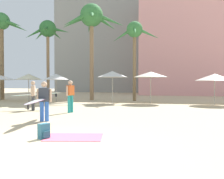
# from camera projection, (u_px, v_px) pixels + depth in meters

# --- Properties ---
(ground) EXTENTS (120.00, 120.00, 0.00)m
(ground) POSITION_uv_depth(u_px,v_px,m) (28.00, 151.00, 5.54)
(ground) COLOR #C6B28C
(hotel_pink) EXTENTS (16.38, 9.39, 14.63)m
(hotel_pink) POSITION_uv_depth(u_px,v_px,m) (202.00, 42.00, 33.92)
(hotel_pink) COLOR pink
(hotel_pink) RESTS_ON ground
(palm_tree_far_left) EXTENTS (5.04, 4.48, 8.21)m
(palm_tree_far_left) POSITION_uv_depth(u_px,v_px,m) (1.00, 30.00, 23.10)
(palm_tree_far_left) COLOR brown
(palm_tree_far_left) RESTS_ON ground
(palm_tree_left) EXTENTS (6.11, 5.85, 8.79)m
(palm_tree_left) POSITION_uv_depth(u_px,v_px,m) (92.00, 20.00, 22.35)
(palm_tree_left) COLOR #896B4C
(palm_tree_left) RESTS_ON ground
(palm_tree_center) EXTENTS (4.27, 4.24, 6.95)m
(palm_tree_center) POSITION_uv_depth(u_px,v_px,m) (135.00, 35.00, 21.39)
(palm_tree_center) COLOR brown
(palm_tree_center) RESTS_ON ground
(palm_tree_right) EXTENTS (4.41, 4.56, 7.69)m
(palm_tree_right) POSITION_uv_depth(u_px,v_px,m) (48.00, 33.00, 23.89)
(palm_tree_right) COLOR #896B4C
(palm_tree_right) RESTS_ON ground
(cafe_umbrella_0) EXTENTS (2.12, 2.12, 2.34)m
(cafe_umbrella_0) POSITION_uv_depth(u_px,v_px,m) (56.00, 77.00, 20.51)
(cafe_umbrella_0) COLOR gray
(cafe_umbrella_0) RESTS_ON ground
(cafe_umbrella_1) EXTENTS (2.22, 2.22, 2.36)m
(cafe_umbrella_1) POSITION_uv_depth(u_px,v_px,m) (29.00, 77.00, 20.91)
(cafe_umbrella_1) COLOR gray
(cafe_umbrella_1) RESTS_ON ground
(cafe_umbrella_2) EXTENTS (2.69, 2.69, 2.22)m
(cafe_umbrella_2) POSITION_uv_depth(u_px,v_px,m) (215.00, 77.00, 17.42)
(cafe_umbrella_2) COLOR gray
(cafe_umbrella_2) RESTS_ON ground
(cafe_umbrella_3) EXTENTS (2.65, 2.65, 2.43)m
(cafe_umbrella_3) POSITION_uv_depth(u_px,v_px,m) (151.00, 74.00, 18.64)
(cafe_umbrella_3) COLOR gray
(cafe_umbrella_3) RESTS_ON ground
(cafe_umbrella_4) EXTENTS (2.70, 2.70, 2.27)m
(cafe_umbrella_4) POSITION_uv_depth(u_px,v_px,m) (0.00, 77.00, 21.42)
(cafe_umbrella_4) COLOR gray
(cafe_umbrella_4) RESTS_ON ground
(cafe_umbrella_5) EXTENTS (2.36, 2.36, 2.50)m
(cafe_umbrella_5) POSITION_uv_depth(u_px,v_px,m) (112.00, 74.00, 19.09)
(cafe_umbrella_5) COLOR gray
(cafe_umbrella_5) RESTS_ON ground
(beach_towel) EXTENTS (1.78, 1.37, 0.01)m
(beach_towel) POSITION_uv_depth(u_px,v_px,m) (74.00, 137.00, 6.97)
(beach_towel) COLOR #EF6684
(beach_towel) RESTS_ON ground
(backpack) EXTENTS (0.33, 0.35, 0.42)m
(backpack) POSITION_uv_depth(u_px,v_px,m) (44.00, 131.00, 6.82)
(backpack) COLOR #2F6880
(backpack) RESTS_ON ground
(person_near_left) EXTENTS (0.91, 3.17, 1.62)m
(person_near_left) POSITION_uv_depth(u_px,v_px,m) (43.00, 100.00, 9.78)
(person_near_left) COLOR blue
(person_near_left) RESTS_ON ground
(person_mid_left) EXTENTS (2.78, 1.31, 1.68)m
(person_mid_left) POSITION_uv_depth(u_px,v_px,m) (34.00, 94.00, 14.04)
(person_mid_left) COLOR #3D3D42
(person_mid_left) RESTS_ON ground
(person_mid_right) EXTENTS (0.33, 0.60, 1.69)m
(person_mid_right) POSITION_uv_depth(u_px,v_px,m) (70.00, 95.00, 12.87)
(person_mid_right) COLOR teal
(person_mid_right) RESTS_ON ground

